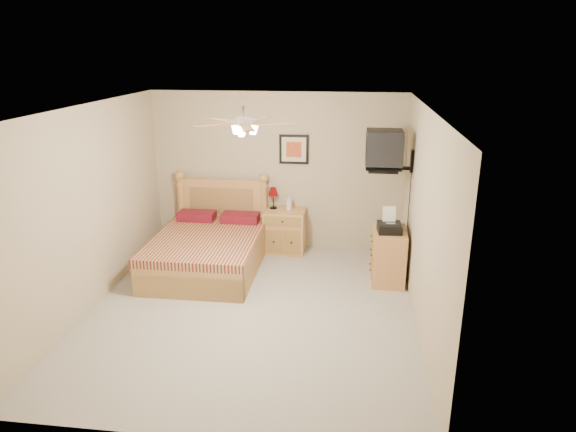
{
  "coord_description": "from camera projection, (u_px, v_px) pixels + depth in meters",
  "views": [
    {
      "loc": [
        1.17,
        -5.64,
        3.14
      ],
      "look_at": [
        0.34,
        0.9,
        0.96
      ],
      "focal_mm": 32.0,
      "sensor_mm": 36.0,
      "label": 1
    }
  ],
  "objects": [
    {
      "name": "ceiling_fan",
      "position": [
        243.0,
        123.0,
        5.51
      ],
      "size": [
        1.14,
        1.14,
        0.28
      ],
      "primitive_type": null,
      "color": "silver",
      "rests_on": "ceiling"
    },
    {
      "name": "table_lamp",
      "position": [
        273.0,
        198.0,
        8.12
      ],
      "size": [
        0.25,
        0.25,
        0.34
      ],
      "primitive_type": null,
      "rotation": [
        0.0,
        0.0,
        -0.43
      ],
      "color": "#5B0103",
      "rests_on": "nightstand"
    },
    {
      "name": "dresser",
      "position": [
        388.0,
        256.0,
        7.13
      ],
      "size": [
        0.45,
        0.64,
        0.76
      ],
      "primitive_type": "cube",
      "rotation": [
        0.0,
        0.0,
        -0.01
      ],
      "color": "#BC713A",
      "rests_on": "ground"
    },
    {
      "name": "wall_right",
      "position": [
        423.0,
        222.0,
        5.81
      ],
      "size": [
        0.04,
        4.5,
        2.5
      ],
      "primitive_type": "cube",
      "color": "tan",
      "rests_on": "ground"
    },
    {
      "name": "lotion_bottle",
      "position": [
        289.0,
        203.0,
        8.04
      ],
      "size": [
        0.12,
        0.12,
        0.25
      ],
      "primitive_type": "imported",
      "rotation": [
        0.0,
        0.0,
        0.27
      ],
      "color": "silver",
      "rests_on": "nightstand"
    },
    {
      "name": "fax_machine",
      "position": [
        390.0,
        221.0,
        6.89
      ],
      "size": [
        0.33,
        0.35,
        0.33
      ],
      "primitive_type": null,
      "rotation": [
        0.0,
        0.0,
        0.07
      ],
      "color": "black",
      "rests_on": "dresser"
    },
    {
      "name": "magazine_upper",
      "position": [
        389.0,
        223.0,
        7.19
      ],
      "size": [
        0.3,
        0.32,
        0.02
      ],
      "primitive_type": "imported",
      "rotation": [
        0.0,
        0.0,
        0.52
      ],
      "color": "tan",
      "rests_on": "magazine_lower"
    },
    {
      "name": "bed",
      "position": [
        206.0,
        230.0,
        7.4
      ],
      "size": [
        1.49,
        1.95,
        1.26
      ],
      "primitive_type": null,
      "rotation": [
        0.0,
        0.0,
        0.0
      ],
      "color": "#AF823D",
      "rests_on": "ground"
    },
    {
      "name": "wall_tv",
      "position": [
        395.0,
        150.0,
        6.92
      ],
      "size": [
        0.56,
        0.46,
        0.58
      ],
      "primitive_type": null,
      "color": "black",
      "rests_on": "wall_right"
    },
    {
      "name": "wall_back",
      "position": [
        277.0,
        172.0,
        8.16
      ],
      "size": [
        4.0,
        0.04,
        2.5
      ],
      "primitive_type": "cube",
      "color": "tan",
      "rests_on": "ground"
    },
    {
      "name": "magazine_lower",
      "position": [
        389.0,
        225.0,
        7.17
      ],
      "size": [
        0.21,
        0.28,
        0.02
      ],
      "primitive_type": "imported",
      "rotation": [
        0.0,
        0.0,
        0.06
      ],
      "color": "beige",
      "rests_on": "dresser"
    },
    {
      "name": "framed_picture",
      "position": [
        294.0,
        149.0,
        8.0
      ],
      "size": [
        0.46,
        0.04,
        0.46
      ],
      "primitive_type": "cube",
      "color": "black",
      "rests_on": "wall_back"
    },
    {
      "name": "nightstand",
      "position": [
        285.0,
        231.0,
        8.2
      ],
      "size": [
        0.64,
        0.49,
        0.69
      ],
      "primitive_type": "cube",
      "rotation": [
        0.0,
        0.0,
        -0.01
      ],
      "color": "#AB7445",
      "rests_on": "ground"
    },
    {
      "name": "floor",
      "position": [
        252.0,
        310.0,
        6.44
      ],
      "size": [
        4.5,
        4.5,
        0.0
      ],
      "primitive_type": "plane",
      "color": "#9B968C",
      "rests_on": "ground"
    },
    {
      "name": "wall_front",
      "position": [
        192.0,
        307.0,
        3.92
      ],
      "size": [
        4.0,
        0.04,
        2.5
      ],
      "primitive_type": "cube",
      "color": "tan",
      "rests_on": "ground"
    },
    {
      "name": "wall_left",
      "position": [
        89.0,
        209.0,
        6.28
      ],
      "size": [
        0.04,
        4.5,
        2.5
      ],
      "primitive_type": "cube",
      "color": "tan",
      "rests_on": "ground"
    },
    {
      "name": "ceiling",
      "position": [
        247.0,
        108.0,
        5.65
      ],
      "size": [
        4.0,
        4.5,
        0.04
      ],
      "primitive_type": "cube",
      "color": "white",
      "rests_on": "ground"
    }
  ]
}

